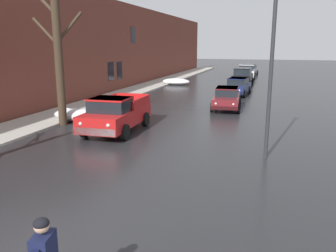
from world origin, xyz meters
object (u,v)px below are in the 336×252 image
Objects in this scene: sedan_maroon_parked_kerbside_close at (227,98)px; suv_white_queued_behind_truck at (246,71)px; bare_tree_second_along_sidewalk at (58,57)px; sedan_silver_at_far_intersection at (250,70)px; street_lamp_post at (271,66)px; sedan_darkblue_parked_kerbside_mid at (238,86)px; pickup_truck_red_approaching_near_lane at (116,114)px; suv_black_parked_far_down_block at (243,76)px.

sedan_maroon_parked_kerbside_close is 0.95× the size of suv_white_queued_behind_truck.
sedan_silver_at_far_intersection is (7.23, 34.43, -2.77)m from bare_tree_second_along_sidewalk.
street_lamp_post is (3.32, -31.21, 2.42)m from suv_white_queued_behind_truck.
bare_tree_second_along_sidewalk is 16.43m from sedan_darkblue_parked_kerbside_mid.
sedan_silver_at_far_intersection is (3.83, 35.04, -0.13)m from pickup_truck_red_approaching_near_lane.
sedan_maroon_parked_kerbside_close is 27.17m from sedan_silver_at_far_intersection.
bare_tree_second_along_sidewalk is at bearing -118.41° from sedan_darkblue_parked_kerbside_mid.
sedan_silver_at_far_intersection is (-0.49, 27.17, 0.00)m from sedan_maroon_parked_kerbside_close.
pickup_truck_red_approaching_near_lane is 0.81× the size of street_lamp_post.
sedan_darkblue_parked_kerbside_mid is 20.19m from sedan_silver_at_far_intersection.
suv_black_parked_far_down_block is (-0.26, 7.37, 0.24)m from sedan_darkblue_parked_kerbside_mid.
street_lamp_post is (2.84, -16.92, 2.65)m from sedan_darkblue_parked_kerbside_mid.
street_lamp_post is (10.55, -2.68, -0.12)m from bare_tree_second_along_sidewalk.
suv_black_parked_far_down_block is 24.61m from street_lamp_post.
street_lamp_post is at bearing -80.46° from sedan_darkblue_parked_kerbside_mid.
suv_white_queued_behind_truck is at bearing 91.90° from sedan_darkblue_parked_kerbside_mid.
suv_white_queued_behind_truck is (-0.49, 21.28, 0.24)m from sedan_maroon_parked_kerbside_close.
suv_black_parked_far_down_block is 12.82m from sedan_silver_at_far_intersection.
bare_tree_second_along_sidewalk is 4.35m from pickup_truck_red_approaching_near_lane.
street_lamp_post reaches higher than sedan_silver_at_far_intersection.
bare_tree_second_along_sidewalk is 1.59× the size of sedan_silver_at_far_intersection.
sedan_maroon_parked_kerbside_close and sedan_silver_at_far_intersection have the same top height.
pickup_truck_red_approaching_near_lane is 1.07× the size of suv_white_queued_behind_truck.
street_lamp_post is (3.10, -24.29, 2.42)m from suv_black_parked_far_down_block.
suv_black_parked_far_down_block is 0.99× the size of suv_white_queued_behind_truck.
sedan_maroon_parked_kerbside_close is 0.96× the size of suv_black_parked_far_down_block.
sedan_maroon_parked_kerbside_close is (4.32, 7.87, -0.13)m from pickup_truck_red_approaching_near_lane.
suv_white_queued_behind_truck is 5.89m from sedan_silver_at_far_intersection.
bare_tree_second_along_sidewalk is 1.43× the size of suv_white_queued_behind_truck.
suv_white_queued_behind_truck is (-0.47, 14.30, 0.24)m from sedan_darkblue_parked_kerbside_mid.
sedan_darkblue_parked_kerbside_mid is at bearing -88.10° from suv_white_queued_behind_truck.
pickup_truck_red_approaching_near_lane is at bearing 163.92° from street_lamp_post.
sedan_maroon_parked_kerbside_close is at bearing 61.25° from pickup_truck_red_approaching_near_lane.
sedan_maroon_parked_kerbside_close is 0.97× the size of sedan_darkblue_parked_kerbside_mid.
sedan_darkblue_parked_kerbside_mid is 0.99× the size of suv_white_queued_behind_truck.
suv_white_queued_behind_truck is 1.11× the size of sedan_silver_at_far_intersection.
suv_black_parked_far_down_block reaches higher than sedan_maroon_parked_kerbside_close.
suv_white_queued_behind_truck reaches higher than sedan_silver_at_far_intersection.
sedan_darkblue_parked_kerbside_mid is 0.74× the size of street_lamp_post.
bare_tree_second_along_sidewalk is at bearing -101.86° from sedan_silver_at_far_intersection.
sedan_maroon_parked_kerbside_close is 21.29m from suv_white_queued_behind_truck.
suv_black_parked_far_down_block is (7.44, 21.62, -2.54)m from bare_tree_second_along_sidewalk.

